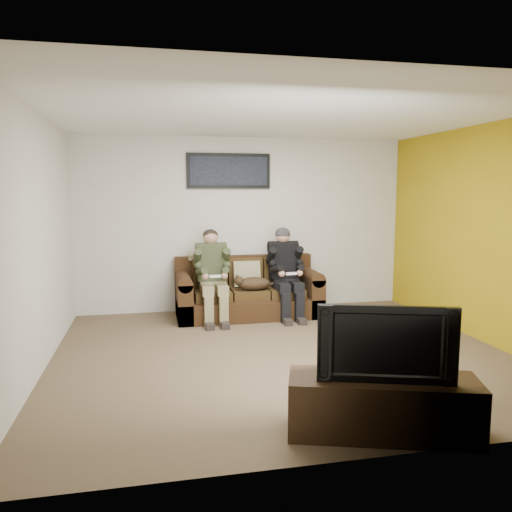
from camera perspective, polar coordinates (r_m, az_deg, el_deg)
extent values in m
plane|color=brown|center=(5.69, 2.98, -11.08)|extent=(5.00, 5.00, 0.00)
plane|color=silver|center=(5.45, 3.18, 15.79)|extent=(5.00, 5.00, 0.00)
plane|color=beige|center=(7.61, -1.31, 3.63)|extent=(5.00, 0.00, 5.00)
plane|color=beige|center=(3.31, 13.16, -1.60)|extent=(5.00, 0.00, 5.00)
plane|color=beige|center=(5.35, -23.76, 1.37)|extent=(0.00, 4.50, 4.50)
plane|color=beige|center=(6.53, 24.82, 2.30)|extent=(0.00, 4.50, 4.50)
plane|color=#A28810|center=(6.52, 24.75, 2.30)|extent=(0.00, 4.50, 4.50)
cube|color=#341F0F|center=(7.29, -0.90, -5.77)|extent=(2.06, 0.89, 0.28)
cube|color=#341F0F|center=(7.54, -1.41, -2.05)|extent=(2.06, 0.19, 0.56)
cube|color=#341F0F|center=(7.14, -8.24, -4.97)|extent=(0.21, 0.89, 0.56)
cube|color=#341F0F|center=(7.48, 6.10, -4.36)|extent=(0.21, 0.89, 0.56)
cylinder|color=#341F0F|center=(7.09, -8.29, -2.75)|extent=(0.21, 0.89, 0.21)
cylinder|color=#341F0F|center=(7.43, 6.13, -2.24)|extent=(0.21, 0.89, 0.21)
cube|color=#3D2A12|center=(7.12, -5.02, -4.42)|extent=(0.51, 0.56, 0.13)
cube|color=#3D2A12|center=(7.33, -5.30, -1.92)|extent=(0.51, 0.13, 0.41)
cube|color=#3D2A12|center=(7.20, -0.83, -4.26)|extent=(0.51, 0.56, 0.13)
cube|color=#3D2A12|center=(7.40, -1.23, -1.79)|extent=(0.51, 0.13, 0.41)
cube|color=#3D2A12|center=(7.31, 3.25, -4.08)|extent=(0.51, 0.56, 0.13)
cube|color=#3D2A12|center=(7.52, 2.74, -1.65)|extent=(0.51, 0.13, 0.41)
cube|color=#91875F|center=(7.30, -1.07, -2.07)|extent=(0.39, 0.19, 0.39)
cube|color=tan|center=(7.39, -6.14, -0.08)|extent=(0.42, 0.21, 0.07)
cube|color=#887A55|center=(7.06, -5.01, -3.39)|extent=(0.36, 0.30, 0.14)
cube|color=#323922|center=(7.11, -5.13, -0.87)|extent=(0.40, 0.30, 0.53)
cylinder|color=#323922|center=(7.10, -5.17, 0.83)|extent=(0.44, 0.18, 0.18)
sphere|color=#AC7562|center=(7.10, -5.21, 2.13)|extent=(0.21, 0.21, 0.21)
cube|color=#887A55|center=(6.86, -5.64, -3.81)|extent=(0.15, 0.42, 0.13)
cube|color=#887A55|center=(6.88, -3.98, -3.75)|extent=(0.15, 0.42, 0.13)
cube|color=#887A55|center=(6.72, -5.42, -6.36)|extent=(0.12, 0.13, 0.41)
cube|color=#887A55|center=(6.75, -3.72, -6.30)|extent=(0.12, 0.13, 0.41)
cube|color=black|center=(6.69, -5.32, -7.91)|extent=(0.11, 0.26, 0.08)
cube|color=black|center=(6.71, -3.61, -7.83)|extent=(0.11, 0.26, 0.08)
cylinder|color=#323922|center=(7.01, -6.70, -0.19)|extent=(0.11, 0.30, 0.28)
cylinder|color=#323922|center=(7.05, -3.46, -0.10)|extent=(0.11, 0.30, 0.28)
cylinder|color=#323922|center=(6.82, -6.26, -1.75)|extent=(0.14, 0.32, 0.15)
cylinder|color=#323922|center=(6.86, -3.43, -1.67)|extent=(0.14, 0.32, 0.15)
sphere|color=#AC7562|center=(6.71, -5.81, -2.33)|extent=(0.09, 0.09, 0.09)
sphere|color=#AC7562|center=(6.74, -3.61, -2.26)|extent=(0.09, 0.09, 0.09)
cube|color=white|center=(6.71, -4.69, -2.32)|extent=(0.15, 0.04, 0.03)
ellipsoid|color=black|center=(7.12, -5.22, 2.38)|extent=(0.22, 0.22, 0.17)
cube|color=black|center=(7.26, 3.32, -3.07)|extent=(0.36, 0.30, 0.14)
cube|color=black|center=(7.31, 3.13, -0.62)|extent=(0.40, 0.30, 0.53)
cylinder|color=black|center=(7.30, 3.10, 1.03)|extent=(0.44, 0.18, 0.18)
sphere|color=tan|center=(7.30, 3.07, 2.30)|extent=(0.21, 0.21, 0.21)
cube|color=black|center=(7.05, 2.96, -3.48)|extent=(0.15, 0.42, 0.13)
cube|color=black|center=(7.10, 4.52, -3.41)|extent=(0.15, 0.42, 0.13)
cube|color=black|center=(6.92, 3.37, -5.95)|extent=(0.12, 0.13, 0.41)
cube|color=black|center=(6.97, 4.97, -5.86)|extent=(0.12, 0.13, 0.41)
cube|color=black|center=(6.88, 3.54, -7.44)|extent=(0.11, 0.26, 0.08)
cube|color=black|center=(6.94, 5.14, -7.34)|extent=(0.11, 0.26, 0.08)
cylinder|color=black|center=(7.18, 1.74, 0.05)|extent=(0.11, 0.30, 0.28)
cylinder|color=black|center=(7.28, 4.80, 0.13)|extent=(0.11, 0.30, 0.28)
cylinder|color=black|center=(7.00, 2.40, -1.48)|extent=(0.14, 0.32, 0.15)
cylinder|color=black|center=(7.09, 5.06, -1.38)|extent=(0.14, 0.32, 0.15)
sphere|color=tan|center=(6.90, 2.96, -2.03)|extent=(0.09, 0.09, 0.09)
sphere|color=tan|center=(6.97, 5.03, -1.95)|extent=(0.09, 0.09, 0.09)
cube|color=white|center=(6.92, 4.05, -2.01)|extent=(0.15, 0.04, 0.03)
ellipsoid|color=black|center=(7.30, 3.07, 2.53)|extent=(0.22, 0.22, 0.19)
ellipsoid|color=#422C1A|center=(7.06, -0.26, -3.16)|extent=(0.47, 0.26, 0.19)
sphere|color=#422C1A|center=(6.98, -1.98, -2.83)|extent=(0.14, 0.14, 0.14)
cone|color=#422C1A|center=(6.93, -2.10, -2.32)|extent=(0.04, 0.04, 0.04)
cone|color=#422C1A|center=(6.99, -2.20, -2.22)|extent=(0.04, 0.04, 0.04)
cylinder|color=#422C1A|center=(7.16, 1.54, -3.29)|extent=(0.26, 0.13, 0.08)
cube|color=black|center=(7.53, -3.14, 9.68)|extent=(1.25, 0.04, 0.52)
cube|color=black|center=(7.50, -3.11, 9.69)|extent=(1.15, 0.01, 0.42)
cube|color=#301F10|center=(3.99, 14.26, -16.30)|extent=(1.46, 0.85, 0.44)
imported|color=black|center=(3.81, 14.51, -9.36)|extent=(0.98, 0.42, 0.57)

